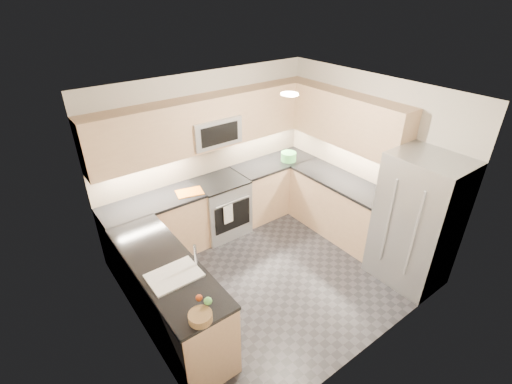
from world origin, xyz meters
name	(u,v)px	position (x,y,z in m)	size (l,w,h in m)	color
floor	(271,273)	(0.00, 0.00, 0.00)	(3.60, 3.20, 0.00)	black
ceiling	(275,96)	(0.00, 0.00, 2.50)	(3.60, 3.20, 0.02)	beige
wall_back	(207,154)	(0.00, 1.60, 1.25)	(3.60, 0.02, 2.50)	beige
wall_front	(380,265)	(0.00, -1.60, 1.25)	(3.60, 0.02, 2.50)	beige
wall_left	(132,251)	(-1.80, 0.00, 1.25)	(0.02, 3.20, 2.50)	beige
wall_right	(366,160)	(1.80, 0.00, 1.25)	(0.02, 3.20, 2.50)	beige
base_cab_back_left	(156,231)	(-1.09, 1.30, 0.45)	(1.42, 0.60, 0.90)	tan
base_cab_back_right	(273,187)	(1.09, 1.30, 0.45)	(1.42, 0.60, 0.90)	tan
base_cab_right	(339,207)	(1.50, 0.15, 0.45)	(0.60, 1.70, 0.90)	tan
base_cab_peninsula	(169,297)	(-1.50, 0.00, 0.45)	(0.60, 2.00, 0.90)	tan
countertop_back_left	(151,203)	(-1.09, 1.30, 0.92)	(1.42, 0.63, 0.04)	black
countertop_back_right	(274,162)	(1.09, 1.30, 0.92)	(1.42, 0.63, 0.04)	black
countertop_right	(342,181)	(1.50, 0.15, 0.92)	(0.63, 1.70, 0.04)	black
countertop_peninsula	(164,265)	(-1.50, 0.00, 0.92)	(0.63, 2.00, 0.04)	black
upper_cab_back	(211,122)	(0.00, 1.43, 1.83)	(3.60, 0.35, 0.75)	tan
upper_cab_right	(349,120)	(1.62, 0.28, 1.83)	(0.35, 1.95, 0.75)	tan
backsplash_back	(208,158)	(0.00, 1.60, 1.20)	(3.60, 0.01, 0.51)	#C5AC8E
backsplash_right	(343,154)	(1.80, 0.45, 1.20)	(0.01, 2.30, 0.51)	#C5AC8E
gas_range	(221,207)	(0.00, 1.28, 0.46)	(0.76, 0.65, 0.91)	#A5A9AD
range_cooktop	(220,181)	(0.00, 1.28, 0.92)	(0.76, 0.65, 0.03)	black
oven_door_glass	(233,216)	(0.00, 0.95, 0.45)	(0.62, 0.02, 0.45)	black
oven_handle	(233,202)	(0.00, 0.93, 0.72)	(0.02, 0.02, 0.60)	#B2B5BA
microwave	(212,130)	(0.00, 1.40, 1.70)	(0.76, 0.40, 0.40)	#A9ABB1
microwave_door	(220,134)	(0.00, 1.20, 1.70)	(0.60, 0.01, 0.28)	black
refrigerator	(417,222)	(1.45, -1.15, 0.90)	(0.70, 0.90, 1.80)	#9A9DA1
fridge_handle_left	(414,236)	(1.08, -1.33, 0.95)	(0.02, 0.02, 1.20)	#B2B5BA
fridge_handle_right	(388,222)	(1.08, -0.97, 0.95)	(0.02, 0.02, 1.20)	#B2B5BA
sink_basin	(175,281)	(-1.50, -0.25, 0.88)	(0.52, 0.38, 0.16)	white
faucet	(196,256)	(-1.24, -0.25, 1.08)	(0.03, 0.03, 0.28)	silver
utensil_bowl	(289,157)	(1.31, 1.18, 1.01)	(0.26, 0.26, 0.15)	#4BAF50
cutting_board	(190,192)	(-0.55, 1.20, 0.95)	(0.37, 0.26, 0.01)	orange
fruit_basket	(200,317)	(-1.56, -0.91, 0.98)	(0.22, 0.22, 0.08)	olive
fruit_apple	(199,298)	(-1.49, -0.77, 1.05)	(0.06, 0.06, 0.06)	#A33812
fruit_pear	(208,301)	(-1.45, -0.85, 1.05)	(0.08, 0.08, 0.08)	#55B34D
dish_towel_check	(228,214)	(-0.10, 0.91, 0.55)	(0.16, 0.01, 0.30)	white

